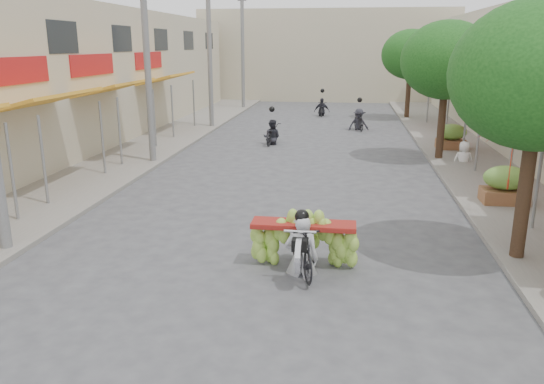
{
  "coord_description": "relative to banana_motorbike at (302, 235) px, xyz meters",
  "views": [
    {
      "loc": [
        1.79,
        -6.85,
        4.35
      ],
      "look_at": [
        0.17,
        4.71,
        1.1
      ],
      "focal_mm": 35.0,
      "sensor_mm": 36.0,
      "label": 1
    }
  ],
  "objects": [
    {
      "name": "utility_pole_mid",
      "position": [
        -6.43,
        9.08,
        3.29
      ],
      "size": [
        0.6,
        0.24,
        8.0
      ],
      "color": "slate",
      "rests_on": "ground"
    },
    {
      "name": "ground",
      "position": [
        -1.03,
        -2.92,
        -0.74
      ],
      "size": [
        120.0,
        120.0,
        0.0
      ],
      "primitive_type": "plane",
      "color": "#515256",
      "rests_on": "ground"
    },
    {
      "name": "market_umbrella",
      "position": [
        4.91,
        3.87,
        1.66
      ],
      "size": [
        2.17,
        2.17,
        1.6
      ],
      "rotation": [
        0.0,
        0.0,
        0.27
      ],
      "color": "#B83218",
      "rests_on": "ground"
    },
    {
      "name": "pedestrian",
      "position": [
        5.19,
        10.57,
        0.14
      ],
      "size": [
        0.78,
        0.49,
        1.53
      ],
      "rotation": [
        0.0,
        0.0,
        3.2
      ],
      "color": "white",
      "rests_on": "ground"
    },
    {
      "name": "produce_crate_mid",
      "position": [
        5.17,
        5.08,
        -0.03
      ],
      "size": [
        1.2,
        0.88,
        1.16
      ],
      "color": "brown",
      "rests_on": "ground"
    },
    {
      "name": "produce_crate_far",
      "position": [
        5.17,
        13.08,
        -0.03
      ],
      "size": [
        1.2,
        0.88,
        1.16
      ],
      "color": "brown",
      "rests_on": "ground"
    },
    {
      "name": "bg_motorbike_a",
      "position": [
        -2.52,
        13.67,
        0.0
      ],
      "size": [
        0.85,
        1.67,
        1.95
      ],
      "color": "black",
      "rests_on": "ground"
    },
    {
      "name": "utility_pole_back",
      "position": [
        -6.43,
        27.08,
        3.29
      ],
      "size": [
        0.6,
        0.24,
        8.0
      ],
      "color": "slate",
      "rests_on": "ground"
    },
    {
      "name": "street_tree_mid",
      "position": [
        4.37,
        11.08,
        3.04
      ],
      "size": [
        3.4,
        3.4,
        5.25
      ],
      "color": "#3A2719",
      "rests_on": "ground"
    },
    {
      "name": "street_tree_far",
      "position": [
        4.37,
        23.08,
        3.04
      ],
      "size": [
        3.4,
        3.4,
        5.25
      ],
      "color": "#3A2719",
      "rests_on": "ground"
    },
    {
      "name": "shophouse_row_left",
      "position": [
        -13.01,
        11.06,
        2.26
      ],
      "size": [
        9.77,
        40.0,
        6.0
      ],
      "color": "#C2B799",
      "rests_on": "ground"
    },
    {
      "name": "sidewalk_left",
      "position": [
        -8.03,
        12.08,
        -0.68
      ],
      "size": [
        4.0,
        60.0,
        0.12
      ],
      "primitive_type": "cube",
      "color": "gray",
      "rests_on": "ground"
    },
    {
      "name": "bg_motorbike_b",
      "position": [
        1.43,
        18.37,
        0.09
      ],
      "size": [
        1.16,
        1.86,
        1.95
      ],
      "color": "black",
      "rests_on": "ground"
    },
    {
      "name": "utility_pole_far",
      "position": [
        -6.43,
        18.08,
        3.29
      ],
      "size": [
        0.6,
        0.24,
        8.0
      ],
      "color": "slate",
      "rests_on": "ground"
    },
    {
      "name": "sidewalk_right",
      "position": [
        5.97,
        12.08,
        -0.68
      ],
      "size": [
        4.0,
        60.0,
        0.12
      ],
      "primitive_type": "cube",
      "color": "gray",
      "rests_on": "ground"
    },
    {
      "name": "far_building",
      "position": [
        -1.03,
        35.08,
        2.76
      ],
      "size": [
        20.0,
        6.0,
        7.0
      ],
      "primitive_type": "cube",
      "color": "#C2B799",
      "rests_on": "ground"
    },
    {
      "name": "street_tree_near",
      "position": [
        4.37,
        1.08,
        3.04
      ],
      "size": [
        3.4,
        3.4,
        5.25
      ],
      "color": "#3A2719",
      "rests_on": "ground"
    },
    {
      "name": "bg_motorbike_c",
      "position": [
        -0.77,
        23.82,
        0.08
      ],
      "size": [
        0.98,
        1.49,
        1.95
      ],
      "color": "black",
      "rests_on": "ground"
    },
    {
      "name": "banana_motorbike",
      "position": [
        0.0,
        0.0,
        0.0
      ],
      "size": [
        2.2,
        1.92,
        2.25
      ],
      "color": "black",
      "rests_on": "ground"
    }
  ]
}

